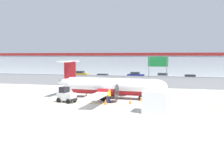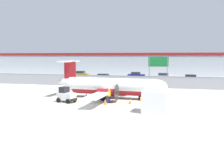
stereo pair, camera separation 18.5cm
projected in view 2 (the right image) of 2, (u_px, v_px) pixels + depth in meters
The scene contains 18 objects.
ground_plane at pixel (96, 103), 29.55m from camera, with size 140.00×140.00×0.01m.
perimeter_fence at pixel (122, 81), 44.89m from camera, with size 98.00×0.10×2.10m.
parking_lot_strip at pixel (132, 81), 56.13m from camera, with size 98.00×17.00×0.12m.
background_building at pixel (142, 64), 73.64m from camera, with size 91.00×8.10×6.50m.
commuter_airplane at pixel (112, 86), 32.92m from camera, with size 15.22×16.06×4.92m.
baggage_tug at pixel (66, 95), 30.20m from camera, with size 2.55×1.93×1.88m.
ground_crew_worker at pixel (109, 95), 29.59m from camera, with size 0.44×0.54×1.70m.
cargo_container at pixel (155, 102), 24.56m from camera, with size 2.63×2.28×2.20m.
traffic_cone_near_left at pixel (141, 99), 31.09m from camera, with size 0.36×0.36×0.64m.
traffic_cone_near_right at pixel (130, 101), 29.39m from camera, with size 0.36×0.36×0.64m.
traffic_cone_far_left at pixel (86, 95), 33.77m from camera, with size 0.36×0.36×0.64m.
traffic_cone_far_right at pixel (105, 102), 28.83m from camera, with size 0.36×0.36×0.64m.
parked_car_0 at pixel (81, 74), 65.65m from camera, with size 4.27×2.15×1.58m.
parked_car_1 at pixel (103, 77), 55.24m from camera, with size 4.27×2.14×1.58m.
parked_car_2 at pixel (136, 75), 61.41m from camera, with size 4.25×2.10×1.58m.
parked_car_3 at pixel (163, 76), 57.66m from camera, with size 4.39×2.43×1.58m.
parked_car_4 at pixel (190, 78), 52.93m from camera, with size 4.31×2.23×1.58m.
highway_sign at pixel (158, 64), 44.97m from camera, with size 3.60×0.14×5.50m.
Camera 2 is at (8.59, -25.88, 5.59)m, focal length 40.00 mm.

